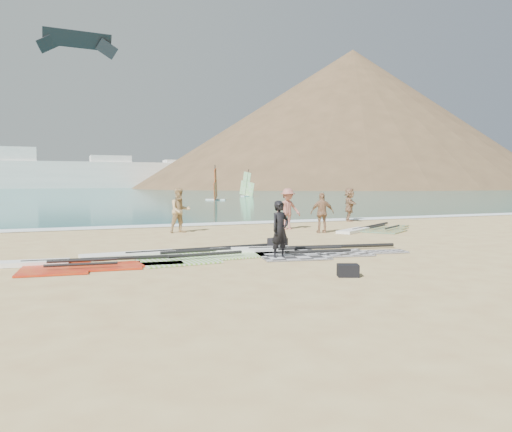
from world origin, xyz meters
name	(u,v)px	position (x,y,z in m)	size (l,w,h in m)	color
ground	(345,261)	(0.00, 0.00, 0.00)	(300.00, 300.00, 0.00)	tan
sea	(80,189)	(0.00, 132.00, 0.00)	(300.00, 240.00, 0.06)	#0D5A5B
surf_line	(210,225)	(0.00, 12.30, 0.00)	(300.00, 1.20, 0.04)	white
far_town	(20,173)	(-15.72, 150.00, 4.49)	(160.00, 8.00, 12.00)	white
headland_main	(351,188)	(85.00, 130.00, 0.00)	(143.00, 143.00, 45.00)	brown
headland_minor	(415,187)	(120.00, 140.00, 0.00)	(70.00, 70.00, 28.00)	brown
rig_grey	(294,252)	(-0.57, 1.90, 0.05)	(5.93, 2.83, 0.20)	#27272A
rig_green	(179,255)	(-3.96, 2.50, 0.05)	(6.40, 2.57, 0.20)	#71C12F
rig_orange	(373,230)	(5.72, 6.75, 0.05)	(5.17, 3.89, 0.20)	#FFA924
rig_red	(65,265)	(-7.02, 1.94, 0.05)	(5.10, 2.26, 0.20)	#BB0C0C
gear_bag_near	(278,243)	(-0.62, 2.98, 0.17)	(0.55, 0.40, 0.35)	black
gear_bag_far	(348,270)	(-1.10, -1.87, 0.14)	(0.47, 0.33, 0.28)	black
person_wetsuit	(280,230)	(-1.43, 1.07, 0.81)	(0.59, 0.39, 1.63)	black
beachgoer_left	(180,210)	(-2.30, 9.14, 0.94)	(0.92, 0.71, 1.89)	tan
beachgoer_mid	(288,209)	(2.54, 8.73, 0.92)	(1.19, 0.69, 1.85)	#9F5D52
beachgoer_back	(322,213)	(3.18, 6.76, 0.85)	(0.99, 0.41, 1.70)	#966A4A
beachgoer_right	(349,205)	(7.58, 11.50, 0.91)	(1.69, 0.54, 1.82)	#9C7353
windsurfer_centre	(215,190)	(9.91, 42.52, 1.20)	(2.27, 2.46, 4.03)	white
windsurfer_right	(247,188)	(18.26, 54.15, 1.17)	(2.13, 2.24, 3.88)	white
kitesurf_kite	(78,41)	(-4.36, 44.19, 16.58)	(8.08, 1.35, 2.56)	black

